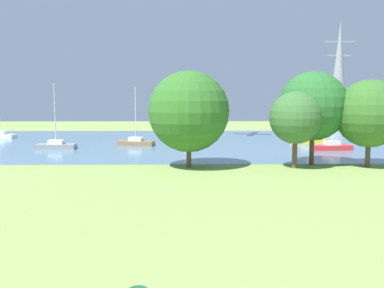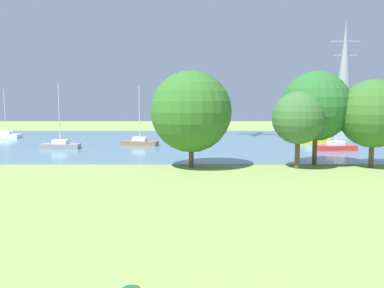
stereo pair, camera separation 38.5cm
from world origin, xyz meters
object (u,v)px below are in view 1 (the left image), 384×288
sailboat_yellow (309,140)px  sailboat_gray (56,145)px  sailboat_brown (136,142)px  sailboat_white (0,135)px  electricity_pylon (339,73)px  sailboat_orange (185,136)px  tree_mid_shore (189,112)px  sailboat_red (332,147)px  tree_west_far (370,114)px  tree_west_near (313,106)px  tree_east_far (296,118)px

sailboat_yellow → sailboat_gray: size_ratio=0.65×
sailboat_brown → sailboat_white: sailboat_brown is taller
sailboat_yellow → electricity_pylon: size_ratio=0.22×
sailboat_brown → sailboat_gray: 10.04m
sailboat_brown → sailboat_orange: size_ratio=1.31×
tree_mid_shore → sailboat_white: bearing=136.2°
sailboat_red → tree_west_far: size_ratio=0.65×
tree_mid_shore → sailboat_brown: bearing=111.4°
tree_west_near → electricity_pylon: electricity_pylon is taller
electricity_pylon → sailboat_yellow: bearing=-115.1°
sailboat_orange → sailboat_white: size_ratio=0.77×
tree_west_near → tree_west_far: (4.71, -1.48, -0.65)m
sailboat_red → tree_east_far: tree_east_far is taller
sailboat_gray → sailboat_red: sailboat_gray is taller
tree_west_near → electricity_pylon: (22.08, 54.73, 6.04)m
sailboat_white → tree_east_far: (38.59, -28.50, 4.04)m
sailboat_brown → tree_east_far: 24.60m
tree_mid_shore → tree_west_near: size_ratio=1.00×
sailboat_yellow → tree_west_near: tree_west_near is taller
sailboat_orange → sailboat_white: (-28.69, 1.45, 0.02)m
sailboat_orange → tree_west_far: tree_west_far is taller
sailboat_gray → tree_west_near: 30.92m
sailboat_gray → tree_east_far: sailboat_gray is taller
sailboat_brown → tree_west_far: 29.32m
tree_west_far → electricity_pylon: (17.37, 56.21, 6.69)m
sailboat_yellow → electricity_pylon: bearing=64.9°
sailboat_red → sailboat_white: sailboat_white is taller
sailboat_gray → sailboat_white: 19.05m
tree_mid_shore → sailboat_gray: bearing=139.4°
tree_west_near → tree_mid_shore: bearing=-172.9°
sailboat_yellow → tree_west_far: tree_west_far is taller
sailboat_white → sailboat_gray: bearing=-47.5°
sailboat_yellow → sailboat_orange: size_ratio=0.88×
sailboat_yellow → tree_east_far: size_ratio=0.75×
sailboat_brown → electricity_pylon: 57.16m
sailboat_brown → electricity_pylon: bearing=43.7°
tree_east_far → tree_west_near: (2.13, 2.00, 1.01)m
sailboat_brown → electricity_pylon: (40.52, 38.77, 11.09)m
sailboat_yellow → sailboat_brown: 23.95m
tree_mid_shore → sailboat_red: bearing=35.2°
sailboat_orange → electricity_pylon: (34.12, 29.68, 11.11)m
sailboat_white → electricity_pylon: 69.75m
sailboat_yellow → electricity_pylon: electricity_pylon is taller
electricity_pylon → tree_east_far: bearing=-113.1°
sailboat_yellow → sailboat_red: (0.33, -8.27, -0.00)m
sailboat_gray → sailboat_red: 33.55m
sailboat_yellow → sailboat_red: bearing=-87.7°
sailboat_gray → sailboat_brown: bearing=20.4°
sailboat_red → sailboat_orange: 22.76m
tree_west_near → tree_west_far: tree_west_near is taller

